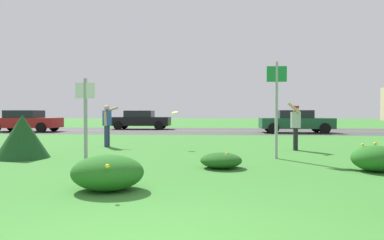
% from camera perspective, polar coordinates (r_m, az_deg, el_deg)
% --- Properties ---
extents(ground_plane, '(120.00, 120.00, 0.00)m').
position_cam_1_polar(ground_plane, '(13.59, 1.29, -4.26)').
color(ground_plane, '#387A2D').
extents(highway_strip, '(120.00, 8.66, 0.01)m').
position_cam_1_polar(highway_strip, '(24.20, 2.47, -1.82)').
color(highway_strip, '#424244').
rests_on(highway_strip, ground).
extents(highway_center_stripe, '(120.00, 0.16, 0.00)m').
position_cam_1_polar(highway_center_stripe, '(24.20, 2.47, -1.80)').
color(highway_center_stripe, yellow).
rests_on(highway_center_stripe, ground).
extents(daylily_clump_front_left, '(1.06, 1.00, 0.63)m').
position_cam_1_polar(daylily_clump_front_left, '(8.67, 28.44, -5.66)').
color(daylily_clump_front_left, '#23661E').
rests_on(daylily_clump_front_left, ground).
extents(daylily_clump_mid_right, '(1.23, 1.09, 0.60)m').
position_cam_1_polar(daylily_clump_mid_right, '(5.99, -13.93, -8.51)').
color(daylily_clump_mid_right, '#23661E').
rests_on(daylily_clump_mid_right, ground).
extents(daylily_clump_front_right, '(0.99, 0.92, 0.36)m').
position_cam_1_polar(daylily_clump_front_right, '(8.13, 4.89, -6.74)').
color(daylily_clump_front_right, '#1E5619').
rests_on(daylily_clump_front_right, ground).
extents(sign_post_near_path, '(0.56, 0.10, 2.29)m').
position_cam_1_polar(sign_post_near_path, '(10.22, -17.40, 1.67)').
color(sign_post_near_path, '#93969B').
rests_on(sign_post_near_path, ground).
extents(sign_post_by_roadside, '(0.56, 0.10, 2.75)m').
position_cam_1_polar(sign_post_by_roadside, '(9.96, 13.94, 3.23)').
color(sign_post_by_roadside, '#93969B').
rests_on(sign_post_by_roadside, ground).
extents(evergreen_shrub_side, '(1.50, 1.50, 1.25)m').
position_cam_1_polar(evergreen_shrub_side, '(10.91, -26.50, -2.48)').
color(evergreen_shrub_side, '#19471E').
rests_on(evergreen_shrub_side, ground).
extents(person_thrower_blue_shirt, '(0.57, 0.51, 1.59)m').
position_cam_1_polar(person_thrower_blue_shirt, '(13.37, -14.02, -0.32)').
color(person_thrower_blue_shirt, '#2D4C9E').
rests_on(person_thrower_blue_shirt, ground).
extents(person_catcher_red_cap_gray_shirt, '(0.50, 0.50, 1.67)m').
position_cam_1_polar(person_catcher_red_cap_gray_shirt, '(12.31, 16.93, -0.52)').
color(person_catcher_red_cap_gray_shirt, '#B2B2B7').
rests_on(person_catcher_red_cap_gray_shirt, ground).
extents(frisbee_lime, '(0.25, 0.23, 0.14)m').
position_cam_1_polar(frisbee_lime, '(12.44, -2.89, 1.25)').
color(frisbee_lime, '#8CD133').
extents(car_red_leftmost, '(4.50, 2.00, 1.45)m').
position_cam_1_polar(car_red_leftmost, '(25.68, -26.10, -0.13)').
color(car_red_leftmost, maroon).
rests_on(car_red_leftmost, ground).
extents(car_black_center_left, '(4.50, 2.00, 1.45)m').
position_cam_1_polar(car_black_center_left, '(26.76, -8.61, 0.04)').
color(car_black_center_left, black).
rests_on(car_black_center_left, ground).
extents(car_dark_green_center_right, '(4.50, 2.00, 1.45)m').
position_cam_1_polar(car_dark_green_center_right, '(22.80, 16.91, -0.21)').
color(car_dark_green_center_right, '#194C2D').
rests_on(car_dark_green_center_right, ground).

